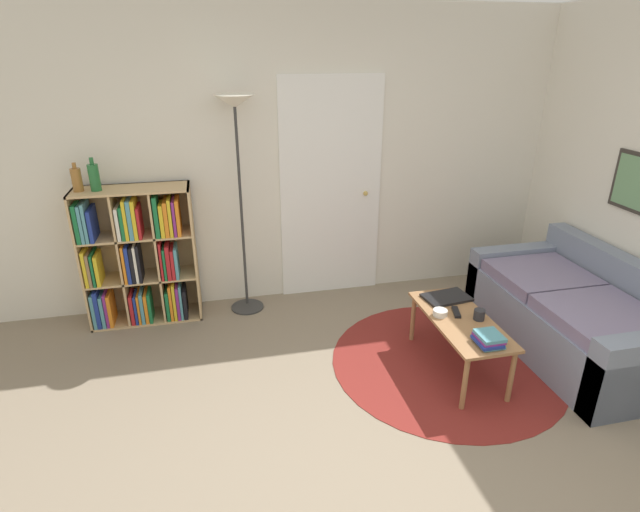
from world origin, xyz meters
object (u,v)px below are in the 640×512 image
object	(u,v)px
floor_lamp	(236,135)
laptop	(447,297)
bottle_middle	(94,177)
bookshelf	(138,258)
bowl	(440,313)
couch	(579,316)
cup	(479,315)
bottle_left	(77,179)
coffee_table	(460,325)

from	to	relation	value
floor_lamp	laptop	distance (m)	2.12
floor_lamp	bottle_middle	distance (m)	1.16
floor_lamp	laptop	bearing A→B (deg)	-33.50
bookshelf	laptop	xyz separation A→B (m)	(2.38, -1.00, -0.14)
floor_lamp	bowl	xyz separation A→B (m)	(1.32, -1.22, -1.14)
floor_lamp	bowl	distance (m)	2.12
bottle_middle	couch	bearing A→B (deg)	-18.77
couch	bottle_middle	world-z (taller)	bottle_middle
bowl	cup	xyz separation A→B (m)	(0.25, -0.11, 0.02)
couch	bottle_left	bearing A→B (deg)	161.70
laptop	bowl	size ratio (longest dim) A/B	3.60
bookshelf	coffee_table	xyz separation A→B (m)	(2.34, -1.30, -0.20)
cup	bottle_middle	bearing A→B (deg)	153.66
couch	bowl	size ratio (longest dim) A/B	16.03
bookshelf	couch	bearing A→B (deg)	-20.13
bowl	bottle_left	distance (m)	2.97
bookshelf	couch	world-z (taller)	bookshelf
floor_lamp	bottle_middle	size ratio (longest dim) A/B	7.21
laptop	bottle_left	xyz separation A→B (m)	(-2.74, 0.99, 0.85)
bookshelf	bottle_middle	world-z (taller)	bottle_middle
coffee_table	bowl	xyz separation A→B (m)	(-0.13, 0.07, 0.07)
laptop	bottle_left	size ratio (longest dim) A/B	1.67
bowl	bottle_left	world-z (taller)	bottle_left
floor_lamp	bottle_middle	xyz separation A→B (m)	(-1.12, 0.00, -0.29)
coffee_table	bookshelf	bearing A→B (deg)	150.88
cup	bottle_left	distance (m)	3.23
bookshelf	bottle_middle	xyz separation A→B (m)	(-0.23, -0.01, 0.72)
laptop	bottle_middle	distance (m)	2.92
couch	laptop	bearing A→B (deg)	166.20
floor_lamp	laptop	world-z (taller)	floor_lamp
couch	coffee_table	xyz separation A→B (m)	(-1.07, -0.05, 0.10)
couch	cup	xyz separation A→B (m)	(-0.95, -0.10, 0.19)
bookshelf	couch	xyz separation A→B (m)	(3.41, -1.25, -0.30)
coffee_table	cup	distance (m)	0.16
bowl	bottle_left	xyz separation A→B (m)	(-2.57, 1.23, 0.84)
couch	laptop	size ratio (longest dim) A/B	4.46
coffee_table	bottle_middle	distance (m)	3.02
coffee_table	cup	xyz separation A→B (m)	(0.12, -0.04, 0.09)
laptop	bottle_left	bearing A→B (deg)	160.06
bottle_left	floor_lamp	bearing A→B (deg)	-0.55
bottle_middle	floor_lamp	bearing A→B (deg)	-0.06
laptop	bottle_left	world-z (taller)	bottle_left
couch	laptop	world-z (taller)	couch
floor_lamp	cup	world-z (taller)	floor_lamp
coffee_table	laptop	size ratio (longest dim) A/B	2.52
coffee_table	bottle_left	distance (m)	3.14
coffee_table	bottle_middle	size ratio (longest dim) A/B	3.62
bookshelf	floor_lamp	size ratio (longest dim) A/B	0.63
couch	bowl	xyz separation A→B (m)	(-1.20, 0.02, 0.17)
laptop	bottle_middle	world-z (taller)	bottle_middle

